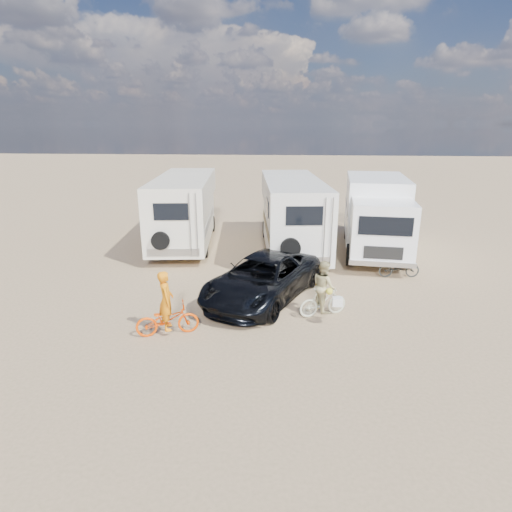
# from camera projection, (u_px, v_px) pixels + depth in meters

# --- Properties ---
(ground) EXTENTS (140.00, 140.00, 0.00)m
(ground) POSITION_uv_depth(u_px,v_px,m) (292.00, 312.00, 13.08)
(ground) COLOR tan
(ground) RESTS_ON ground
(rv_main) EXTENTS (3.24, 8.07, 3.23)m
(rv_main) POSITION_uv_depth(u_px,v_px,m) (292.00, 216.00, 19.08)
(rv_main) COLOR white
(rv_main) RESTS_ON ground
(rv_left) EXTENTS (3.32, 8.13, 3.20)m
(rv_left) POSITION_uv_depth(u_px,v_px,m) (185.00, 211.00, 20.25)
(rv_left) COLOR #EAE9CD
(rv_left) RESTS_ON ground
(box_truck) EXTENTS (3.26, 7.32, 3.26)m
(box_truck) POSITION_uv_depth(u_px,v_px,m) (376.00, 217.00, 18.80)
(box_truck) COLOR white
(box_truck) RESTS_ON ground
(dark_suv) EXTENTS (4.24, 5.70, 1.44)m
(dark_suv) POSITION_uv_depth(u_px,v_px,m) (263.00, 278.00, 13.89)
(dark_suv) COLOR black
(dark_suv) RESTS_ON ground
(bike_man) EXTENTS (1.80, 1.12, 0.89)m
(bike_man) POSITION_uv_depth(u_px,v_px,m) (167.00, 319.00, 11.59)
(bike_man) COLOR #DF3F00
(bike_man) RESTS_ON ground
(bike_woman) EXTENTS (1.57, 0.98, 0.91)m
(bike_woman) POSITION_uv_depth(u_px,v_px,m) (323.00, 301.00, 12.74)
(bike_woman) COLOR beige
(bike_woman) RESTS_ON ground
(rider_man) EXTENTS (0.57, 0.70, 1.66)m
(rider_man) POSITION_uv_depth(u_px,v_px,m) (166.00, 307.00, 11.47)
(rider_man) COLOR orange
(rider_man) RESTS_ON ground
(rider_woman) EXTENTS (0.83, 0.92, 1.55)m
(rider_woman) POSITION_uv_depth(u_px,v_px,m) (324.00, 292.00, 12.64)
(rider_woman) COLOR tan
(rider_woman) RESTS_ON ground
(bike_parked) EXTENTS (1.56, 0.65, 0.80)m
(bike_parked) POSITION_uv_depth(u_px,v_px,m) (399.00, 267.00, 15.98)
(bike_parked) COLOR #2A2D2A
(bike_parked) RESTS_ON ground
(cooler) EXTENTS (0.67, 0.53, 0.49)m
(cooler) POSITION_uv_depth(u_px,v_px,m) (292.00, 272.00, 15.93)
(cooler) COLOR #244699
(cooler) RESTS_ON ground
(crate) EXTENTS (0.51, 0.51, 0.33)m
(crate) POSITION_uv_depth(u_px,v_px,m) (315.00, 261.00, 17.51)
(crate) COLOR olive
(crate) RESTS_ON ground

